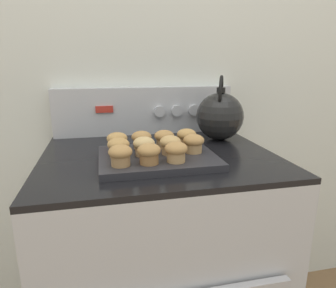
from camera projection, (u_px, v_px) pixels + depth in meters
wall_back at (142, 66)px, 1.29m from camera, size 8.00×0.05×2.40m
stove_range at (159, 265)px, 1.16m from camera, size 0.78×0.69×0.91m
control_panel at (146, 111)px, 1.29m from camera, size 0.76×0.07×0.20m
muffin_pan at (157, 158)px, 0.95m from camera, size 0.36×0.28×0.02m
muffin_r0_c0 at (120, 155)px, 0.84m from camera, size 0.07×0.07×0.06m
muffin_r0_c1 at (149, 153)px, 0.85m from camera, size 0.07×0.07×0.06m
muffin_r0_c2 at (176, 151)px, 0.87m from camera, size 0.07×0.07×0.06m
muffin_r1_c0 at (119, 147)px, 0.91m from camera, size 0.07×0.07×0.06m
muffin_r1_c1 at (144, 146)px, 0.92m from camera, size 0.07×0.07×0.06m
muffin_r1_c2 at (170, 144)px, 0.94m from camera, size 0.07×0.07×0.06m
muffin_r1_c3 at (194, 143)px, 0.96m from camera, size 0.07×0.07×0.06m
muffin_r2_c0 at (117, 141)px, 0.98m from camera, size 0.07×0.07×0.06m
muffin_r2_c1 at (142, 139)px, 1.00m from camera, size 0.07×0.07×0.06m
muffin_r2_c2 at (164, 138)px, 1.02m from camera, size 0.07×0.07×0.06m
muffin_r2_c3 at (187, 137)px, 1.04m from camera, size 0.07×0.07×0.06m
tea_kettle at (220, 115)px, 1.19m from camera, size 0.19×0.21×0.26m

